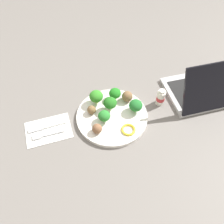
{
  "coord_description": "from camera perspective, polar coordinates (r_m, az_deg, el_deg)",
  "views": [
    {
      "loc": [
        0.14,
        0.55,
        0.76
      ],
      "look_at": [
        0.0,
        0.0,
        0.04
      ],
      "focal_mm": 38.28,
      "sensor_mm": 36.0,
      "label": 1
    }
  ],
  "objects": [
    {
      "name": "meatball_near_rim",
      "position": [
        0.97,
        3.66,
        3.74
      ],
      "size": [
        0.04,
        0.04,
        0.04
      ],
      "primitive_type": "sphere",
      "color": "brown",
      "rests_on": "plate"
    },
    {
      "name": "plate",
      "position": [
        0.94,
        -0.0,
        -1.05
      ],
      "size": [
        0.28,
        0.28,
        0.02
      ],
      "primitive_type": "cylinder",
      "color": "white",
      "rests_on": "ground_plane"
    },
    {
      "name": "fork",
      "position": [
        0.93,
        -15.3,
        -5.14
      ],
      "size": [
        0.12,
        0.02,
        0.01
      ],
      "color": "silver",
      "rests_on": "napkin"
    },
    {
      "name": "broccoli_floret_far_rim",
      "position": [
        0.93,
        5.65,
        1.68
      ],
      "size": [
        0.05,
        0.05,
        0.05
      ],
      "color": "#94C974",
      "rests_on": "plate"
    },
    {
      "name": "knife",
      "position": [
        0.95,
        -15.56,
        -3.4
      ],
      "size": [
        0.15,
        0.03,
        0.01
      ],
      "color": "white",
      "rests_on": "napkin"
    },
    {
      "name": "pepper_ring_near_rim",
      "position": [
        0.89,
        3.95,
        -4.22
      ],
      "size": [
        0.06,
        0.06,
        0.01
      ],
      "primitive_type": "torus",
      "rotation": [
        0.0,
        0.0,
        6.16
      ],
      "color": "yellow",
      "rests_on": "plate"
    },
    {
      "name": "broccoli_floret_back_left",
      "position": [
        0.95,
        -3.8,
        3.75
      ],
      "size": [
        0.06,
        0.06,
        0.06
      ],
      "color": "#A7C068",
      "rests_on": "plate"
    },
    {
      "name": "napkin",
      "position": [
        0.94,
        -14.93,
        -4.32
      ],
      "size": [
        0.18,
        0.13,
        0.01
      ],
      "primitive_type": "cube",
      "rotation": [
        0.0,
        0.0,
        0.06
      ],
      "color": "white",
      "rests_on": "ground_plane"
    },
    {
      "name": "meatball_center",
      "position": [
        0.88,
        -3.57,
        -3.97
      ],
      "size": [
        0.04,
        0.04,
        0.04
      ],
      "primitive_type": "sphere",
      "color": "brown",
      "rests_on": "plate"
    },
    {
      "name": "meatball_front_right",
      "position": [
        0.93,
        -4.9,
        0.52
      ],
      "size": [
        0.03,
        0.03,
        0.03
      ],
      "primitive_type": "sphere",
      "color": "brown",
      "rests_on": "plate"
    },
    {
      "name": "laptop",
      "position": [
        1.08,
        22.12,
        5.13
      ],
      "size": [
        0.32,
        0.23,
        0.21
      ],
      "color": "#BCBCBC",
      "rests_on": "ground_plane"
    },
    {
      "name": "broccoli_floret_near_rim",
      "position": [
        0.97,
        0.72,
        4.47
      ],
      "size": [
        0.05,
        0.05,
        0.05
      ],
      "color": "#ABC774",
      "rests_on": "plate"
    },
    {
      "name": "broccoli_floret_mid_right",
      "position": [
        0.9,
        -1.86,
        -0.94
      ],
      "size": [
        0.05,
        0.05,
        0.05
      ],
      "color": "#90C272",
      "rests_on": "plate"
    },
    {
      "name": "yogurt_bottle",
      "position": [
        0.99,
        11.56,
        3.41
      ],
      "size": [
        0.03,
        0.03,
        0.08
      ],
      "color": "white",
      "rests_on": "ground_plane"
    },
    {
      "name": "broccoli_floret_back_right",
      "position": [
        0.92,
        -0.57,
        2.14
      ],
      "size": [
        0.05,
        0.05,
        0.06
      ],
      "color": "#9DBA7A",
      "rests_on": "plate"
    },
    {
      "name": "ground_plane",
      "position": [
        0.95,
        -0.0,
        -1.35
      ],
      "size": [
        4.0,
        4.0,
        0.0
      ],
      "primitive_type": "plane",
      "color": "slate"
    }
  ]
}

